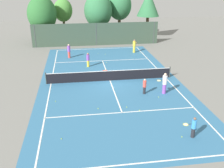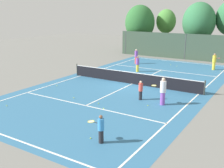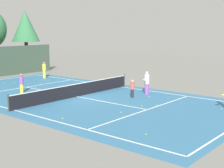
{
  "view_description": "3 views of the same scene",
  "coord_description": "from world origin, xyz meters",
  "px_view_note": "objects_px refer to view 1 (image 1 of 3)",
  "views": [
    {
      "loc": [
        -3.13,
        -22.67,
        9.06
      ],
      "look_at": [
        -0.19,
        -2.7,
        0.75
      ],
      "focal_mm": 41.45,
      "sensor_mm": 36.0,
      "label": 1
    },
    {
      "loc": [
        10.25,
        -19.59,
        5.94
      ],
      "look_at": [
        -0.18,
        -2.92,
        0.63
      ],
      "focal_mm": 43.7,
      "sensor_mm": 36.0,
      "label": 2
    },
    {
      "loc": [
        -17.18,
        -17.77,
        5.12
      ],
      "look_at": [
        1.46,
        -2.26,
        1.03
      ],
      "focal_mm": 52.99,
      "sensor_mm": 36.0,
      "label": 3
    }
  ],
  "objects_px": {
    "tennis_ball_0": "(105,54)",
    "tennis_ball_1": "(107,63)",
    "tennis_ball_6": "(139,110)",
    "tennis_ball_3": "(61,139)",
    "player_2": "(88,60)",
    "tennis_ball_9": "(140,53)",
    "tennis_ball_10": "(182,137)",
    "ball_crate": "(105,72)",
    "tennis_ball_5": "(127,107)",
    "player_1": "(134,46)",
    "player_3": "(193,127)",
    "tennis_ball_2": "(159,97)",
    "player_4": "(165,83)",
    "tennis_ball_11": "(98,53)",
    "tennis_ball_7": "(55,101)",
    "tennis_ball_8": "(147,71)",
    "tennis_ball_4": "(98,109)",
    "tennis_ball_12": "(156,76)",
    "player_5": "(145,86)",
    "player_0": "(69,51)"
  },
  "relations": [
    {
      "from": "player_3",
      "to": "tennis_ball_2",
      "type": "distance_m",
      "value": 5.83
    },
    {
      "from": "tennis_ball_7",
      "to": "tennis_ball_8",
      "type": "distance_m",
      "value": 10.75
    },
    {
      "from": "tennis_ball_1",
      "to": "tennis_ball_3",
      "type": "xyz_separation_m",
      "value": [
        -4.65,
        -14.72,
        0.0
      ]
    },
    {
      "from": "tennis_ball_0",
      "to": "tennis_ball_9",
      "type": "relative_size",
      "value": 1.0
    },
    {
      "from": "tennis_ball_0",
      "to": "tennis_ball_1",
      "type": "xyz_separation_m",
      "value": [
        -0.29,
        -3.62,
        0.0
      ]
    },
    {
      "from": "player_5",
      "to": "tennis_ball_10",
      "type": "relative_size",
      "value": 20.35
    },
    {
      "from": "ball_crate",
      "to": "player_3",
      "type": "bearing_deg",
      "value": -71.91
    },
    {
      "from": "tennis_ball_4",
      "to": "tennis_ball_3",
      "type": "bearing_deg",
      "value": -125.82
    },
    {
      "from": "tennis_ball_9",
      "to": "tennis_ball_10",
      "type": "distance_m",
      "value": 19.2
    },
    {
      "from": "tennis_ball_4",
      "to": "tennis_ball_12",
      "type": "distance_m",
      "value": 8.83
    },
    {
      "from": "tennis_ball_4",
      "to": "tennis_ball_7",
      "type": "bearing_deg",
      "value": 151.79
    },
    {
      "from": "tennis_ball_3",
      "to": "tennis_ball_10",
      "type": "height_order",
      "value": "same"
    },
    {
      "from": "tennis_ball_7",
      "to": "player_0",
      "type": "bearing_deg",
      "value": 85.18
    },
    {
      "from": "tennis_ball_1",
      "to": "tennis_ball_8",
      "type": "height_order",
      "value": "same"
    },
    {
      "from": "player_1",
      "to": "player_2",
      "type": "xyz_separation_m",
      "value": [
        -6.3,
        -4.98,
        -0.08
      ]
    },
    {
      "from": "player_5",
      "to": "player_3",
      "type": "bearing_deg",
      "value": -79.4
    },
    {
      "from": "ball_crate",
      "to": "tennis_ball_7",
      "type": "height_order",
      "value": "ball_crate"
    },
    {
      "from": "player_1",
      "to": "player_5",
      "type": "distance_m",
      "value": 13.04
    },
    {
      "from": "player_4",
      "to": "tennis_ball_4",
      "type": "relative_size",
      "value": 27.57
    },
    {
      "from": "player_4",
      "to": "tennis_ball_5",
      "type": "bearing_deg",
      "value": -150.16
    },
    {
      "from": "player_5",
      "to": "tennis_ball_8",
      "type": "distance_m",
      "value": 5.66
    },
    {
      "from": "tennis_ball_6",
      "to": "tennis_ball_11",
      "type": "bearing_deg",
      "value": 95.48
    },
    {
      "from": "player_5",
      "to": "tennis_ball_2",
      "type": "height_order",
      "value": "player_5"
    },
    {
      "from": "tennis_ball_1",
      "to": "tennis_ball_11",
      "type": "xyz_separation_m",
      "value": [
        -0.59,
        3.99,
        0.0
      ]
    },
    {
      "from": "player_4",
      "to": "player_3",
      "type": "bearing_deg",
      "value": -93.62
    },
    {
      "from": "player_3",
      "to": "tennis_ball_4",
      "type": "distance_m",
      "value": 7.04
    },
    {
      "from": "tennis_ball_8",
      "to": "tennis_ball_12",
      "type": "relative_size",
      "value": 1.0
    },
    {
      "from": "tennis_ball_5",
      "to": "tennis_ball_4",
      "type": "bearing_deg",
      "value": 177.99
    },
    {
      "from": "tennis_ball_12",
      "to": "tennis_ball_9",
      "type": "bearing_deg",
      "value": 86.36
    },
    {
      "from": "player_1",
      "to": "tennis_ball_11",
      "type": "height_order",
      "value": "player_1"
    },
    {
      "from": "tennis_ball_6",
      "to": "tennis_ball_3",
      "type": "bearing_deg",
      "value": -152.68
    },
    {
      "from": "player_1",
      "to": "tennis_ball_7",
      "type": "bearing_deg",
      "value": -125.22
    },
    {
      "from": "tennis_ball_12",
      "to": "tennis_ball_2",
      "type": "bearing_deg",
      "value": -105.28
    },
    {
      "from": "player_1",
      "to": "player_4",
      "type": "relative_size",
      "value": 0.94
    },
    {
      "from": "player_2",
      "to": "tennis_ball_2",
      "type": "height_order",
      "value": "player_2"
    },
    {
      "from": "tennis_ball_8",
      "to": "tennis_ball_11",
      "type": "relative_size",
      "value": 1.0
    },
    {
      "from": "tennis_ball_3",
      "to": "tennis_ball_11",
      "type": "height_order",
      "value": "same"
    },
    {
      "from": "player_2",
      "to": "tennis_ball_0",
      "type": "distance_m",
      "value": 5.37
    },
    {
      "from": "player_1",
      "to": "player_4",
      "type": "bearing_deg",
      "value": -91.76
    },
    {
      "from": "player_4",
      "to": "tennis_ball_5",
      "type": "distance_m",
      "value": 4.27
    },
    {
      "from": "tennis_ball_2",
      "to": "tennis_ball_3",
      "type": "bearing_deg",
      "value": -147.66
    },
    {
      "from": "player_5",
      "to": "tennis_ball_4",
      "type": "bearing_deg",
      "value": -152.19
    },
    {
      "from": "player_0",
      "to": "player_3",
      "type": "xyz_separation_m",
      "value": [
        7.57,
        -18.33,
        -0.15
      ]
    },
    {
      "from": "tennis_ball_10",
      "to": "tennis_ball_12",
      "type": "bearing_deg",
      "value": 80.96
    },
    {
      "from": "tennis_ball_7",
      "to": "tennis_ball_5",
      "type": "bearing_deg",
      "value": -18.56
    },
    {
      "from": "tennis_ball_7",
      "to": "tennis_ball_10",
      "type": "bearing_deg",
      "value": -37.82
    },
    {
      "from": "player_4",
      "to": "ball_crate",
      "type": "height_order",
      "value": "player_4"
    },
    {
      "from": "ball_crate",
      "to": "tennis_ball_5",
      "type": "bearing_deg",
      "value": -84.68
    },
    {
      "from": "tennis_ball_3",
      "to": "tennis_ball_8",
      "type": "relative_size",
      "value": 1.0
    },
    {
      "from": "tennis_ball_3",
      "to": "tennis_ball_4",
      "type": "relative_size",
      "value": 1.0
    }
  ]
}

